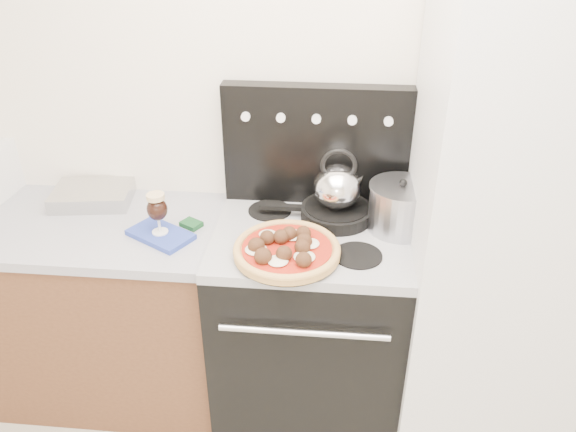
# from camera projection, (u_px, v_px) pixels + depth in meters

# --- Properties ---
(room_shell) EXTENTS (3.52, 3.01, 2.52)m
(room_shell) POSITION_uv_depth(u_px,v_px,m) (256.00, 310.00, 1.27)
(room_shell) COLOR #B9B19E
(room_shell) RESTS_ON ground
(base_cabinet) EXTENTS (1.45, 0.60, 0.86)m
(base_cabinet) POSITION_uv_depth(u_px,v_px,m) (66.00, 309.00, 2.55)
(base_cabinet) COLOR brown
(base_cabinet) RESTS_ON ground
(countertop) EXTENTS (1.48, 0.63, 0.04)m
(countertop) POSITION_uv_depth(u_px,v_px,m) (45.00, 224.00, 2.32)
(countertop) COLOR #A6A6B2
(countertop) RESTS_ON base_cabinet
(stove_body) EXTENTS (0.76, 0.65, 0.88)m
(stove_body) POSITION_uv_depth(u_px,v_px,m) (309.00, 326.00, 2.43)
(stove_body) COLOR black
(stove_body) RESTS_ON ground
(cooktop) EXTENTS (0.76, 0.65, 0.04)m
(cooktop) POSITION_uv_depth(u_px,v_px,m) (311.00, 236.00, 2.20)
(cooktop) COLOR #ADADB2
(cooktop) RESTS_ON stove_body
(backguard) EXTENTS (0.76, 0.08, 0.50)m
(backguard) POSITION_uv_depth(u_px,v_px,m) (316.00, 145.00, 2.30)
(backguard) COLOR black
(backguard) RESTS_ON cooktop
(fridge) EXTENTS (0.64, 0.68, 1.90)m
(fridge) POSITION_uv_depth(u_px,v_px,m) (498.00, 238.00, 2.09)
(fridge) COLOR silver
(fridge) RESTS_ON ground
(foil_sheet) EXTENTS (0.36, 0.28, 0.07)m
(foil_sheet) POSITION_uv_depth(u_px,v_px,m) (93.00, 195.00, 2.43)
(foil_sheet) COLOR silver
(foil_sheet) RESTS_ON countertop
(oven_mitt) EXTENTS (0.29, 0.25, 0.02)m
(oven_mitt) POSITION_uv_depth(u_px,v_px,m) (161.00, 235.00, 2.19)
(oven_mitt) COLOR #2B40A9
(oven_mitt) RESTS_ON countertop
(beer_glass) EXTENTS (0.09, 0.09, 0.17)m
(beer_glass) POSITION_uv_depth(u_px,v_px,m) (158.00, 213.00, 2.14)
(beer_glass) COLOR black
(beer_glass) RESTS_ON oven_mitt
(pizza_pan) EXTENTS (0.43, 0.43, 0.01)m
(pizza_pan) POSITION_uv_depth(u_px,v_px,m) (287.00, 255.00, 2.04)
(pizza_pan) COLOR black
(pizza_pan) RESTS_ON cooktop
(pizza) EXTENTS (0.48, 0.48, 0.06)m
(pizza) POSITION_uv_depth(u_px,v_px,m) (287.00, 248.00, 2.02)
(pizza) COLOR #E9B261
(pizza) RESTS_ON pizza_pan
(skillet) EXTENTS (0.29, 0.29, 0.05)m
(skillet) POSITION_uv_depth(u_px,v_px,m) (336.00, 213.00, 2.27)
(skillet) COLOR black
(skillet) RESTS_ON cooktop
(tea_kettle) EXTENTS (0.24, 0.24, 0.21)m
(tea_kettle) POSITION_uv_depth(u_px,v_px,m) (338.00, 184.00, 2.20)
(tea_kettle) COLOR #B5B8CB
(tea_kettle) RESTS_ON skillet
(stock_pot) EXTENTS (0.31, 0.31, 0.18)m
(stock_pot) POSITION_uv_depth(u_px,v_px,m) (400.00, 208.00, 2.17)
(stock_pot) COLOR #A9AAB3
(stock_pot) RESTS_ON cooktop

